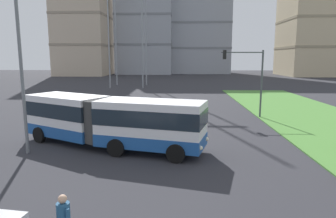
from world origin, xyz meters
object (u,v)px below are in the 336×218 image
object	(u,v)px
streetlight_left	(21,66)
car_black_sedan	(114,108)
articulated_bus	(109,120)
traffic_light_far_right	(248,72)
apartment_tower_eastcentre	(316,7)
apartment_tower_westcentre	(144,4)
apartment_tower_centre	(198,1)
apartment_tower_west	(82,2)

from	to	relation	value
streetlight_left	car_black_sedan	bearing A→B (deg)	77.93
articulated_bus	traffic_light_far_right	bearing A→B (deg)	42.82
articulated_bus	car_black_sedan	distance (m)	10.35
articulated_bus	streetlight_left	size ratio (longest dim) A/B	1.32
car_black_sedan	traffic_light_far_right	world-z (taller)	traffic_light_far_right
car_black_sedan	streetlight_left	size ratio (longest dim) A/B	0.51
car_black_sedan	apartment_tower_eastcentre	bearing A→B (deg)	55.35
apartment_tower_westcentre	apartment_tower_centre	distance (m)	19.09
traffic_light_far_right	apartment_tower_eastcentre	distance (m)	78.42
traffic_light_far_right	apartment_tower_west	bearing A→B (deg)	117.94
car_black_sedan	apartment_tower_westcentre	bearing A→B (deg)	94.30
traffic_light_far_right	apartment_tower_centre	bearing A→B (deg)	89.98
traffic_light_far_right	apartment_tower_eastcentre	xyz separation A→B (m)	(34.65, 68.44, 16.29)
traffic_light_far_right	apartment_tower_westcentre	size ratio (longest dim) A/B	0.13
articulated_bus	apartment_tower_west	distance (m)	84.68
traffic_light_far_right	apartment_tower_westcentre	world-z (taller)	apartment_tower_westcentre
articulated_bus	apartment_tower_centre	bearing A→B (deg)	83.62
apartment_tower_centre	car_black_sedan	bearing A→B (deg)	-98.47
apartment_tower_west	traffic_light_far_right	bearing A→B (deg)	-62.06
car_black_sedan	apartment_tower_west	distance (m)	75.07
articulated_bus	apartment_tower_centre	world-z (taller)	apartment_tower_centre
apartment_tower_west	apartment_tower_centre	bearing A→B (deg)	22.38
apartment_tower_west	apartment_tower_eastcentre	world-z (taller)	apartment_tower_west
apartment_tower_westcentre	apartment_tower_centre	xyz separation A→B (m)	(18.10, 5.82, 1.65)
apartment_tower_westcentre	apartment_tower_eastcentre	xyz separation A→B (m)	(52.72, -9.04, -2.94)
streetlight_left	apartment_tower_west	world-z (taller)	apartment_tower_west
car_black_sedan	apartment_tower_west	size ratio (longest dim) A/B	0.10
streetlight_left	apartment_tower_west	size ratio (longest dim) A/B	0.20
traffic_light_far_right	streetlight_left	distance (m)	18.40
apartment_tower_eastcentre	apartment_tower_westcentre	bearing A→B (deg)	170.27
articulated_bus	traffic_light_far_right	xyz separation A→B (m)	(10.35, 9.59, 2.49)
car_black_sedan	apartment_tower_west	world-z (taller)	apartment_tower_west
apartment_tower_centre	apartment_tower_eastcentre	bearing A→B (deg)	-23.22
traffic_light_far_right	apartment_tower_west	size ratio (longest dim) A/B	0.14
streetlight_left	traffic_light_far_right	bearing A→B (deg)	36.64
apartment_tower_west	apartment_tower_eastcentre	distance (m)	70.92
streetlight_left	apartment_tower_centre	distance (m)	97.52
traffic_light_far_right	apartment_tower_west	xyz separation A→B (m)	(-36.25, 68.35, 18.11)
car_black_sedan	apartment_tower_west	xyz separation A→B (m)	(-23.96, 67.82, 21.50)
apartment_tower_eastcentre	apartment_tower_centre	bearing A→B (deg)	156.78
apartment_tower_west	apartment_tower_centre	size ratio (longest dim) A/B	0.89
traffic_light_far_right	car_black_sedan	bearing A→B (deg)	177.51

